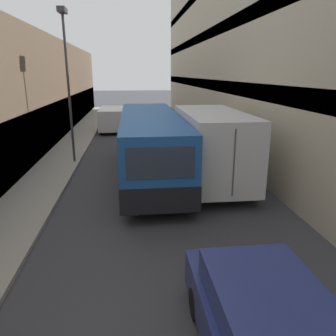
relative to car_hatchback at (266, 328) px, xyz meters
name	(u,v)px	position (x,y,z in m)	size (l,w,h in m)	color
ground_plane	(154,171)	(-0.95, 11.12, -0.76)	(150.00, 150.00, 0.00)	#38383D
sidewalk_left	(51,173)	(-5.79, 11.12, -0.69)	(2.11, 60.00, 0.14)	#9E998E
building_right_apartment	(279,2)	(4.59, 11.12, 6.77)	(2.40, 60.00, 15.10)	#B7AD93
car_hatchback	(266,328)	(0.00, 0.00, 0.00)	(1.88, 4.14, 1.49)	navy
bus	(150,144)	(-1.17, 10.37, 0.75)	(2.50, 10.48, 2.81)	#1E519E
box_truck	(208,143)	(1.28, 9.68, 0.88)	(2.33, 8.12, 3.06)	silver
panel_van	(112,118)	(-3.53, 22.81, 0.27)	(1.89, 4.67, 1.82)	silver
street_lamp	(66,60)	(-4.99, 12.90, 4.39)	(0.36, 0.80, 7.30)	#38383D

